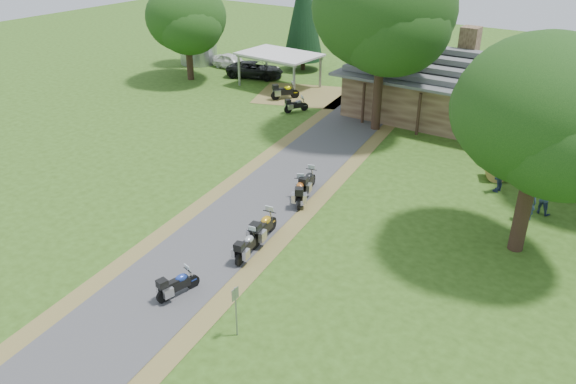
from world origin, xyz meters
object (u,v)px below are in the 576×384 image
Objects in this scene: car_white_sedan at (232,59)px; motorcycle_row_c at (264,226)px; carport at (279,70)px; motorcycle_row_e at (308,181)px; lodge at (503,92)px; silo at (197,25)px; motorcycle_row_b at (247,245)px; motorcycle_carport_b at (296,104)px; motorcycle_row_a at (178,283)px; motorcycle_carport_a at (285,91)px; car_dark_suv at (255,66)px; hay_bale at (496,169)px; motorcycle_row_d at (300,190)px.

motorcycle_row_c is (20.42, -22.80, -0.16)m from car_white_sedan.
carport is 19.77m from motorcycle_row_e.
motorcycle_row_e is at bearing -109.19° from lodge.
motorcycle_row_b is (24.60, -24.16, -2.95)m from silo.
carport reaches higher than motorcycle_carport_b.
motorcycle_row_a is at bearing 160.40° from motorcycle_row_b.
motorcycle_row_e is at bearing -36.77° from silo.
carport is at bearing -104.14° from car_white_sedan.
motorcycle_carport_b is (-8.56, 15.65, -0.11)m from motorcycle_row_c.
motorcycle_carport_a is 1.18× the size of motorcycle_carport_b.
motorcycle_row_b reaches higher than motorcycle_carport_b.
silo is 1.33× the size of car_dark_suv.
car_dark_suv is at bearing -8.04° from silo.
motorcycle_row_b is 15.19m from hay_bale.
motorcycle_carport_b is (4.81, -4.77, -0.80)m from carport.
motorcycle_carport_b is at bearing -23.82° from silo.
motorcycle_row_e is 1.13× the size of motorcycle_carport_b.
motorcycle_row_d is at bearing 14.96° from motorcycle_row_a.
motorcycle_row_a is (24.05, -27.74, -2.99)m from silo.
lodge reaches higher than motorcycle_row_e.
lodge is at bearing -109.58° from car_dark_suv.
carport is 6.82m from motorcycle_carport_b.
car_white_sedan reaches higher than motorcycle_row_d.
silo is 4.20× the size of motorcycle_carport_b.
lodge is 3.37× the size of carport.
car_dark_suv is 3.04× the size of motorcycle_row_b.
hay_bale is (7.38, 8.30, -0.07)m from motorcycle_row_d.
motorcycle_row_a is 0.86× the size of motorcycle_row_d.
motorcycle_row_b is (13.63, -21.96, -0.77)m from carport.
silo is (-28.88, 1.90, 1.11)m from lodge.
motorcycle_row_d is 1.23m from motorcycle_row_e.
car_white_sedan reaches higher than motorcycle_carport_b.
motorcycle_carport_b is at bearing 22.38° from motorcycle_row_e.
motorcycle_carport_a is at bearing -19.99° from silo.
lodge reaches higher than motorcycle_row_a.
motorcycle_carport_b is at bearing 19.36° from motorcycle_row_c.
motorcycle_row_a is 22.36m from motorcycle_carport_b.
carport reaches higher than motorcycle_row_e.
car_white_sedan is 2.65× the size of motorcycle_row_d.
carport reaches higher than hay_bale.
motorcycle_carport_a is (-15.51, -2.96, -1.77)m from lodge.
lodge is 21.38m from car_dark_suv.
motorcycle_row_b is at bearing -110.02° from motorcycle_carport_a.
motorcycle_row_d is at bearing -38.28° from silo.
motorcycle_carport_a is 1.69× the size of hay_bale.
motorcycle_carport_a is at bearing 19.40° from motorcycle_row_b.
motorcycle_row_e is 13.04m from motorcycle_carport_b.
car_dark_suv is at bearing 164.99° from carport.
hay_bale is at bearing -72.49° from motorcycle_carport_b.
motorcycle_row_c reaches higher than motorcycle_row_a.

